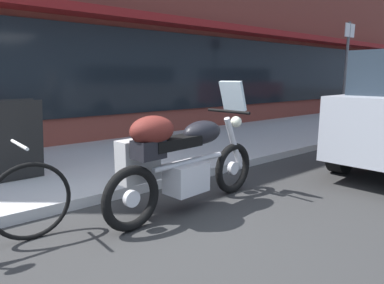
# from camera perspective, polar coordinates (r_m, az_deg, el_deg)

# --- Properties ---
(ground_plane) EXTENTS (80.00, 80.00, 0.00)m
(ground_plane) POSITION_cam_1_polar(r_m,az_deg,el_deg) (3.13, -5.19, -16.57)
(ground_plane) COLOR #2D2D2D
(sidewalk_curb) EXTENTS (30.00, 3.14, 0.12)m
(sidewalk_curb) POSITION_cam_1_polar(r_m,az_deg,el_deg) (11.80, 24.60, 3.18)
(sidewalk_curb) COLOR #ADADAD
(sidewalk_curb) RESTS_ON ground_plane
(touring_motorcycle) EXTENTS (2.16, 0.62, 1.39)m
(touring_motorcycle) POSITION_cam_1_polar(r_m,az_deg,el_deg) (3.61, -2.28, -2.58)
(touring_motorcycle) COLOR black
(touring_motorcycle) RESTS_ON ground_plane
(sandwich_board_sign) EXTENTS (0.55, 0.43, 1.03)m
(sandwich_board_sign) POSITION_cam_1_polar(r_m,az_deg,el_deg) (4.89, -27.14, 0.27)
(sandwich_board_sign) COLOR black
(sandwich_board_sign) RESTS_ON sidewalk_curb
(parking_sign_pole) EXTENTS (0.44, 0.07, 2.63)m
(parking_sign_pole) POSITION_cam_1_polar(r_m,az_deg,el_deg) (9.45, 24.41, 11.31)
(parking_sign_pole) COLOR #59595B
(parking_sign_pole) RESTS_ON sidewalk_curb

